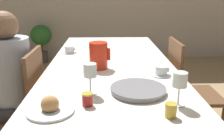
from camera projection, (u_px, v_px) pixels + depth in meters
dining_table at (111, 74)px, 1.97m from camera, size 0.94×2.19×0.78m
chair_person_side at (21, 109)px, 1.80m from camera, size 0.42×0.42×0.93m
chair_opposite at (187, 90)px, 2.15m from camera, size 0.42×0.42×0.93m
person_seated at (6, 80)px, 1.77m from camera, size 0.39×0.41×1.20m
red_pitcher at (98, 55)px, 1.79m from camera, size 0.16×0.13×0.19m
wine_glass_water at (180, 81)px, 1.20m from camera, size 0.07×0.07×0.17m
wine_glass_juice at (90, 72)px, 1.34m from camera, size 0.07×0.07×0.17m
teacup_near_person at (161, 72)px, 1.66m from camera, size 0.14×0.14×0.06m
teacup_across at (69, 50)px, 2.24m from camera, size 0.14×0.14×0.06m
serving_tray at (138, 90)px, 1.39m from camera, size 0.31×0.31×0.03m
bread_plate at (50, 107)px, 1.16m from camera, size 0.23×0.23×0.08m
jam_jar_amber at (87, 99)px, 1.22m from camera, size 0.06×0.06×0.07m
jam_jar_red at (171, 109)px, 1.11m from camera, size 0.06×0.06×0.07m
potted_plant at (41, 38)px, 4.63m from camera, size 0.38×0.38×0.71m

